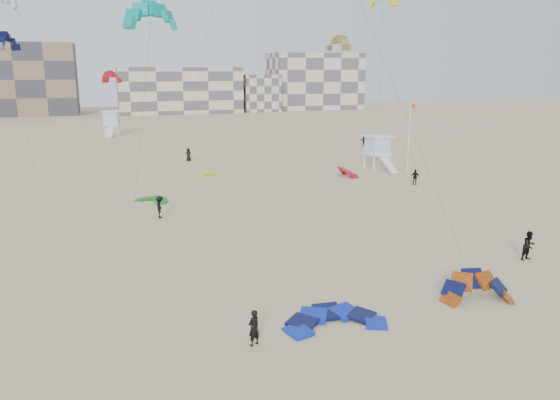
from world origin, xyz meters
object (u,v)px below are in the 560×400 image
object	(u,v)px
kite_ground_orange	(476,300)
kitesurfer_main	(254,328)
lifeguard_tower_near	(377,152)
kite_ground_blue	(334,324)

from	to	relation	value
kite_ground_orange	kitesurfer_main	bearing A→B (deg)	-163.52
kitesurfer_main	lifeguard_tower_near	size ratio (longest dim) A/B	0.30
kite_ground_blue	lifeguard_tower_near	size ratio (longest dim) A/B	0.82
kitesurfer_main	lifeguard_tower_near	xyz separation A→B (m)	(24.93, 36.96, 1.14)
kite_ground_orange	lifeguard_tower_near	xyz separation A→B (m)	(12.74, 35.84, 1.96)
lifeguard_tower_near	kitesurfer_main	bearing A→B (deg)	-129.49
kitesurfer_main	lifeguard_tower_near	bearing A→B (deg)	-151.57
kite_ground_orange	lifeguard_tower_near	bearing A→B (deg)	81.63
kitesurfer_main	lifeguard_tower_near	distance (m)	44.60
kite_ground_blue	lifeguard_tower_near	bearing A→B (deg)	63.69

